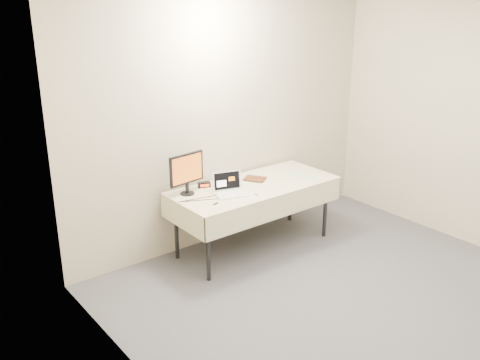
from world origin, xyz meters
TOP-DOWN VIEW (x-y plane):
  - ground at (0.00, 0.00)m, footprint 5.00×5.00m
  - back_wall at (0.00, 2.50)m, footprint 4.00×0.10m
  - table at (0.00, 2.05)m, footprint 1.86×0.81m
  - laptop at (-0.37, 2.00)m, footprint 0.37×0.33m
  - monitor at (-0.72, 2.26)m, footprint 0.42×0.16m
  - book at (0.04, 2.12)m, footprint 0.16×0.11m
  - alarm_clock at (-0.47, 2.32)m, footprint 0.14×0.10m
  - clicker at (-0.17, 1.81)m, footprint 0.06×0.09m
  - paper_form at (0.61, 1.95)m, footprint 0.22×0.30m
  - usb_dongle at (-0.65, 1.85)m, footprint 0.06×0.03m

SIDE VIEW (x-z plane):
  - ground at x=0.00m, z-range 0.00..0.00m
  - table at x=0.00m, z-range 0.31..1.05m
  - paper_form at x=0.61m, z-range 0.74..0.74m
  - usb_dongle at x=-0.65m, z-range 0.74..0.75m
  - clicker at x=-0.17m, z-range 0.74..0.76m
  - alarm_clock at x=-0.47m, z-range 0.74..0.79m
  - laptop at x=-0.37m, z-range 0.68..0.90m
  - book at x=0.04m, z-range 0.74..0.97m
  - monitor at x=-0.72m, z-range 0.77..1.21m
  - back_wall at x=0.00m, z-range 0.00..2.70m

